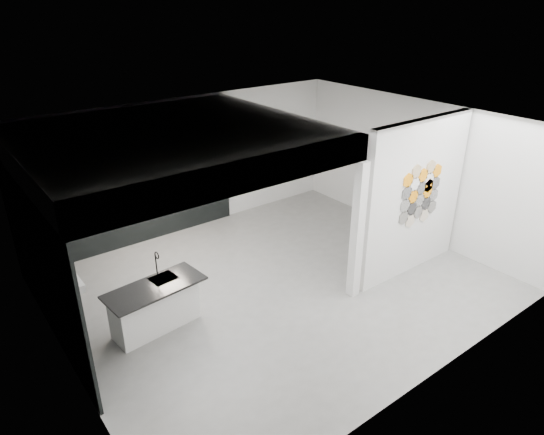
{
  "coord_description": "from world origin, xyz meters",
  "views": [
    {
      "loc": [
        -4.45,
        -5.67,
        4.61
      ],
      "look_at": [
        0.1,
        0.3,
        1.15
      ],
      "focal_mm": 32.0,
      "sensor_mm": 36.0,
      "label": 1
    }
  ],
  "objects_px": {
    "wall_basin": "(65,284)",
    "glass_vase": "(199,165)",
    "utensil_cup": "(92,190)",
    "glass_bowl": "(199,166)",
    "stockpot": "(70,193)",
    "bottle_dark": "(128,181)",
    "partition_panel": "(415,198)",
    "kettle": "(196,166)",
    "kitchen_island": "(155,306)"
  },
  "relations": [
    {
      "from": "glass_bowl",
      "to": "partition_panel",
      "type": "bearing_deg",
      "value": -61.77
    },
    {
      "from": "partition_panel",
      "to": "glass_vase",
      "type": "xyz_separation_m",
      "value": [
        -2.08,
        3.87,
        -0.01
      ]
    },
    {
      "from": "stockpot",
      "to": "utensil_cup",
      "type": "xyz_separation_m",
      "value": [
        0.38,
        0.0,
        -0.04
      ]
    },
    {
      "from": "partition_panel",
      "to": "wall_basin",
      "type": "bearing_deg",
      "value": 161.77
    },
    {
      "from": "utensil_cup",
      "to": "kitchen_island",
      "type": "bearing_deg",
      "value": -92.78
    },
    {
      "from": "glass_vase",
      "to": "bottle_dark",
      "type": "height_order",
      "value": "same"
    },
    {
      "from": "glass_bowl",
      "to": "glass_vase",
      "type": "xyz_separation_m",
      "value": [
        0.0,
        0.0,
        0.02
      ]
    },
    {
      "from": "glass_bowl",
      "to": "utensil_cup",
      "type": "bearing_deg",
      "value": 180.0
    },
    {
      "from": "wall_basin",
      "to": "bottle_dark",
      "type": "distance_m",
      "value": 2.82
    },
    {
      "from": "wall_basin",
      "to": "glass_bowl",
      "type": "bearing_deg",
      "value": 31.35
    },
    {
      "from": "stockpot",
      "to": "bottle_dark",
      "type": "relative_size",
      "value": 1.56
    },
    {
      "from": "glass_bowl",
      "to": "bottle_dark",
      "type": "xyz_separation_m",
      "value": [
        -1.54,
        0.0,
        0.02
      ]
    },
    {
      "from": "stockpot",
      "to": "bottle_dark",
      "type": "distance_m",
      "value": 1.06
    },
    {
      "from": "glass_vase",
      "to": "partition_panel",
      "type": "bearing_deg",
      "value": -61.77
    },
    {
      "from": "wall_basin",
      "to": "utensil_cup",
      "type": "distance_m",
      "value": 2.43
    },
    {
      "from": "bottle_dark",
      "to": "kettle",
      "type": "bearing_deg",
      "value": 0.0
    },
    {
      "from": "wall_basin",
      "to": "stockpot",
      "type": "xyz_separation_m",
      "value": [
        0.78,
        2.07,
        0.56
      ]
    },
    {
      "from": "partition_panel",
      "to": "kettle",
      "type": "distance_m",
      "value": 4.42
    },
    {
      "from": "partition_panel",
      "to": "bottle_dark",
      "type": "height_order",
      "value": "partition_panel"
    },
    {
      "from": "partition_panel",
      "to": "glass_bowl",
      "type": "height_order",
      "value": "partition_panel"
    },
    {
      "from": "glass_bowl",
      "to": "bottle_dark",
      "type": "bearing_deg",
      "value": 180.0
    },
    {
      "from": "kettle",
      "to": "partition_panel",
      "type": "bearing_deg",
      "value": -43.08
    },
    {
      "from": "kettle",
      "to": "glass_bowl",
      "type": "distance_m",
      "value": 0.08
    },
    {
      "from": "kettle",
      "to": "glass_bowl",
      "type": "height_order",
      "value": "kettle"
    },
    {
      "from": "partition_panel",
      "to": "stockpot",
      "type": "relative_size",
      "value": 12.58
    },
    {
      "from": "partition_panel",
      "to": "bottle_dark",
      "type": "xyz_separation_m",
      "value": [
        -3.62,
        3.87,
        -0.01
      ]
    },
    {
      "from": "wall_basin",
      "to": "glass_vase",
      "type": "relative_size",
      "value": 4.22
    },
    {
      "from": "kitchen_island",
      "to": "utensil_cup",
      "type": "bearing_deg",
      "value": 81.59
    },
    {
      "from": "kitchen_island",
      "to": "bottle_dark",
      "type": "height_order",
      "value": "bottle_dark"
    },
    {
      "from": "wall_basin",
      "to": "glass_bowl",
      "type": "distance_m",
      "value": 4.0
    },
    {
      "from": "partition_panel",
      "to": "glass_bowl",
      "type": "relative_size",
      "value": 19.44
    },
    {
      "from": "kitchen_island",
      "to": "bottle_dark",
      "type": "distance_m",
      "value": 2.99
    },
    {
      "from": "kitchen_island",
      "to": "partition_panel",
      "type": "bearing_deg",
      "value": -20.34
    },
    {
      "from": "utensil_cup",
      "to": "glass_bowl",
      "type": "bearing_deg",
      "value": 0.0
    },
    {
      "from": "glass_bowl",
      "to": "wall_basin",
      "type": "bearing_deg",
      "value": -148.65
    },
    {
      "from": "wall_basin",
      "to": "kettle",
      "type": "relative_size",
      "value": 3.51
    },
    {
      "from": "stockpot",
      "to": "bottle_dark",
      "type": "bearing_deg",
      "value": 0.0
    },
    {
      "from": "kettle",
      "to": "bottle_dark",
      "type": "distance_m",
      "value": 1.47
    },
    {
      "from": "glass_vase",
      "to": "stockpot",
      "type": "bearing_deg",
      "value": 180.0
    },
    {
      "from": "kettle",
      "to": "glass_vase",
      "type": "bearing_deg",
      "value": 17.86
    },
    {
      "from": "glass_vase",
      "to": "utensil_cup",
      "type": "relative_size",
      "value": 1.34
    },
    {
      "from": "glass_bowl",
      "to": "utensil_cup",
      "type": "relative_size",
      "value": 1.35
    },
    {
      "from": "stockpot",
      "to": "kettle",
      "type": "distance_m",
      "value": 2.53
    },
    {
      "from": "glass_vase",
      "to": "bottle_dark",
      "type": "relative_size",
      "value": 0.99
    },
    {
      "from": "glass_vase",
      "to": "kettle",
      "type": "bearing_deg",
      "value": 180.0
    },
    {
      "from": "stockpot",
      "to": "utensil_cup",
      "type": "distance_m",
      "value": 0.39
    },
    {
      "from": "glass_bowl",
      "to": "glass_vase",
      "type": "height_order",
      "value": "glass_vase"
    },
    {
      "from": "partition_panel",
      "to": "glass_bowl",
      "type": "distance_m",
      "value": 4.39
    },
    {
      "from": "partition_panel",
      "to": "kettle",
      "type": "relative_size",
      "value": 16.37
    },
    {
      "from": "stockpot",
      "to": "kitchen_island",
      "type": "bearing_deg",
      "value": -84.65
    }
  ]
}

